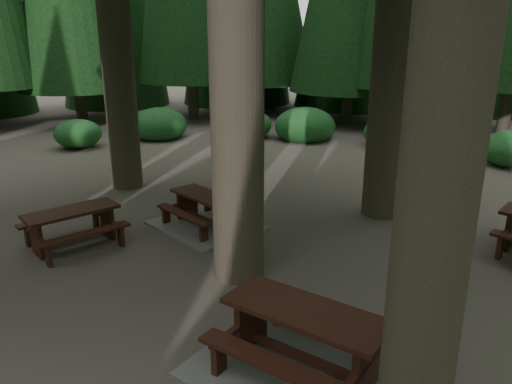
% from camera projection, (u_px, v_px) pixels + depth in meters
% --- Properties ---
extents(ground, '(80.00, 80.00, 0.00)m').
position_uv_depth(ground, '(193.00, 269.00, 8.64)').
color(ground, '#4B433D').
rests_on(ground, ground).
extents(picnic_table_a, '(2.84, 2.49, 0.85)m').
position_uv_depth(picnic_table_a, '(304.00, 350.00, 5.97)').
color(picnic_table_a, gray).
rests_on(picnic_table_a, ground).
extents(picnic_table_b, '(1.95, 2.11, 0.74)m').
position_uv_depth(picnic_table_b, '(73.00, 222.00, 9.44)').
color(picnic_table_b, '#351A10').
rests_on(picnic_table_b, ground).
extents(picnic_table_c, '(2.61, 2.41, 0.71)m').
position_uv_depth(picnic_table_c, '(206.00, 216.00, 10.45)').
color(picnic_table_c, gray).
rests_on(picnic_table_c, ground).
extents(shrub_ring, '(23.86, 24.64, 1.49)m').
position_uv_depth(shrub_ring, '(248.00, 239.00, 8.88)').
color(shrub_ring, '#1C5122').
rests_on(shrub_ring, ground).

